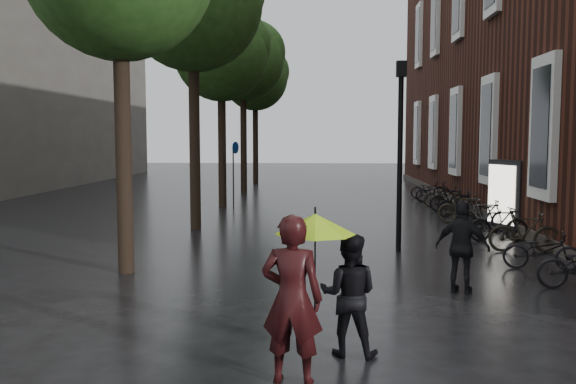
# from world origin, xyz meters

# --- Properties ---
(street_trees) EXTENTS (4.33, 34.03, 8.91)m
(street_trees) POSITION_xyz_m (-3.99, 15.91, 6.34)
(street_trees) COLOR black
(street_trees) RESTS_ON ground
(person_burgundy) EXTENTS (0.76, 0.56, 1.92)m
(person_burgundy) POSITION_xyz_m (-0.45, 1.59, 0.96)
(person_burgundy) COLOR black
(person_burgundy) RESTS_ON ground
(person_black) EXTENTS (0.85, 0.71, 1.56)m
(person_black) POSITION_xyz_m (0.23, 2.51, 0.78)
(person_black) COLOR black
(person_black) RESTS_ON ground
(lime_umbrella) EXTENTS (0.98, 0.98, 1.45)m
(lime_umbrella) POSITION_xyz_m (-0.20, 2.13, 1.73)
(lime_umbrella) COLOR black
(lime_umbrella) RESTS_ON ground
(pedestrian_walking) EXTENTS (1.04, 0.79, 1.64)m
(pedestrian_walking) POSITION_xyz_m (2.38, 5.72, 0.82)
(pedestrian_walking) COLOR black
(pedestrian_walking) RESTS_ON ground
(parked_bicycles) EXTENTS (2.01, 18.92, 1.01)m
(parked_bicycles) POSITION_xyz_m (4.66, 13.69, 0.46)
(parked_bicycles) COLOR black
(parked_bicycles) RESTS_ON ground
(ad_lightbox) EXTENTS (0.32, 1.39, 2.10)m
(ad_lightbox) POSITION_xyz_m (5.29, 12.92, 1.05)
(ad_lightbox) COLOR black
(ad_lightbox) RESTS_ON ground
(lamp_post) EXTENTS (0.23, 0.23, 4.56)m
(lamp_post) POSITION_xyz_m (1.76, 9.65, 2.77)
(lamp_post) COLOR black
(lamp_post) RESTS_ON ground
(cycle_sign) EXTENTS (0.14, 0.47, 2.59)m
(cycle_sign) POSITION_xyz_m (-3.53, 18.74, 1.71)
(cycle_sign) COLOR #262628
(cycle_sign) RESTS_ON ground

